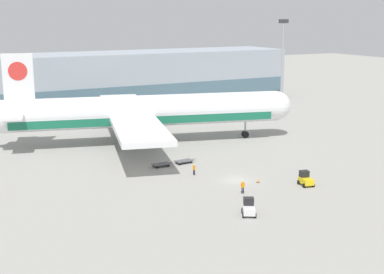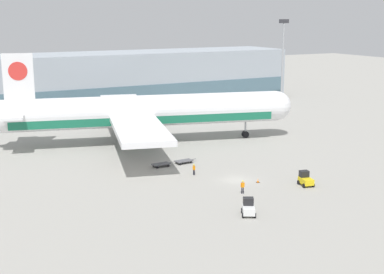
% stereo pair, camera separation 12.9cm
% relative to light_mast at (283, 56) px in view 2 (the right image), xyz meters
% --- Properties ---
extents(ground_plane, '(400.00, 400.00, 0.00)m').
position_rel_light_mast_xyz_m(ground_plane, '(-45.91, -50.56, -13.03)').
color(ground_plane, '#9E9B93').
extents(terminal_building, '(90.00, 18.20, 14.00)m').
position_rel_light_mast_xyz_m(terminal_building, '(-36.25, 19.35, -6.05)').
color(terminal_building, '#9EA8B2').
rests_on(terminal_building, ground_plane).
extents(light_mast, '(2.80, 0.50, 22.42)m').
position_rel_light_mast_xyz_m(light_mast, '(0.00, 0.00, 0.00)').
color(light_mast, '#9EA0A5').
rests_on(light_mast, ground_plane).
extents(airplane_main, '(56.92, 48.46, 17.00)m').
position_rel_light_mast_xyz_m(airplane_main, '(-49.46, -22.60, -7.19)').
color(airplane_main, white).
rests_on(airplane_main, ground_plane).
extents(baggage_tug_foreground, '(2.06, 2.68, 2.00)m').
position_rel_light_mast_xyz_m(baggage_tug_foreground, '(-38.72, -57.03, -12.16)').
color(baggage_tug_foreground, yellow).
rests_on(baggage_tug_foreground, ground_plane).
extents(baggage_tug_mid, '(2.50, 2.82, 2.00)m').
position_rel_light_mast_xyz_m(baggage_tug_mid, '(-52.17, -62.89, -12.16)').
color(baggage_tug_mid, silver).
rests_on(baggage_tug_mid, ground_plane).
extents(baggage_dolly_lead, '(3.75, 1.72, 0.48)m').
position_rel_light_mast_xyz_m(baggage_dolly_lead, '(-52.70, -38.89, -12.64)').
color(baggage_dolly_lead, '#56565B').
rests_on(baggage_dolly_lead, ground_plane).
extents(baggage_dolly_second, '(3.75, 1.72, 0.48)m').
position_rel_light_mast_xyz_m(baggage_dolly_second, '(-48.65, -38.87, -12.64)').
color(baggage_dolly_second, '#56565B').
rests_on(baggage_dolly_second, ground_plane).
extents(ground_crew_near, '(0.28, 0.56, 1.68)m').
position_rel_light_mast_xyz_m(ground_crew_near, '(-50.24, -45.34, -12.06)').
color(ground_crew_near, black).
rests_on(ground_crew_near, ground_plane).
extents(ground_crew_far, '(0.56, 0.29, 1.83)m').
position_rel_light_mast_xyz_m(ground_crew_far, '(-48.51, -55.97, -11.94)').
color(ground_crew_far, black).
rests_on(ground_crew_far, ground_plane).
extents(traffic_cone_near, '(0.40, 0.40, 0.63)m').
position_rel_light_mast_xyz_m(traffic_cone_near, '(-43.89, -52.88, -12.73)').
color(traffic_cone_near, black).
rests_on(traffic_cone_near, ground_plane).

